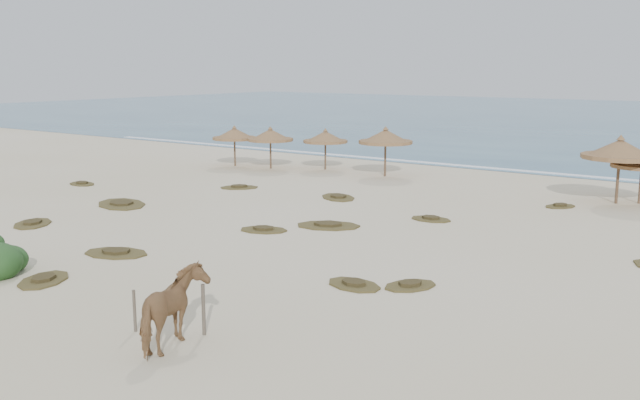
{
  "coord_description": "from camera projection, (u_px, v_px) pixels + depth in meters",
  "views": [
    {
      "loc": [
        16.38,
        -16.1,
        6.27
      ],
      "look_at": [
        1.38,
        5.0,
        1.41
      ],
      "focal_mm": 40.0,
      "sensor_mm": 36.0,
      "label": 1
    }
  ],
  "objects": [
    {
      "name": "scrub_13",
      "position": [
        338.0,
        197.0,
        34.44
      ],
      "size": [
        2.72,
        2.56,
        0.16
      ],
      "rotation": [
        0.0,
        0.0,
        2.49
      ],
      "color": "brown",
      "rests_on": "ground"
    },
    {
      "name": "palapa_3",
      "position": [
        386.0,
        137.0,
        40.92
      ],
      "size": [
        3.56,
        3.56,
        2.9
      ],
      "rotation": [
        0.0,
        0.0,
        -0.16
      ],
      "color": "brown",
      "rests_on": "ground"
    },
    {
      "name": "scrub_2",
      "position": [
        264.0,
        229.0,
        27.6
      ],
      "size": [
        2.21,
        1.82,
        0.16
      ],
      "rotation": [
        0.0,
        0.0,
        0.36
      ],
      "color": "brown",
      "rests_on": "ground"
    },
    {
      "name": "ground",
      "position": [
        198.0,
        260.0,
        23.38
      ],
      "size": [
        160.0,
        160.0,
        0.0
      ],
      "primitive_type": "plane",
      "color": "beige",
      "rests_on": "ground"
    },
    {
      "name": "scrub_4",
      "position": [
        410.0,
        285.0,
        20.57
      ],
      "size": [
        1.71,
        1.96,
        0.16
      ],
      "rotation": [
        0.0,
        0.0,
        1.1
      ],
      "color": "brown",
      "rests_on": "ground"
    },
    {
      "name": "scrub_12",
      "position": [
        354.0,
        284.0,
        20.66
      ],
      "size": [
        1.94,
        1.43,
        0.16
      ],
      "rotation": [
        0.0,
        0.0,
        2.98
      ],
      "color": "brown",
      "rests_on": "ground"
    },
    {
      "name": "horse",
      "position": [
        173.0,
        310.0,
        15.97
      ],
      "size": [
        1.66,
        2.33,
        1.8
      ],
      "primitive_type": "imported",
      "rotation": [
        0.0,
        0.0,
        3.5
      ],
      "color": "#986C45",
      "rests_on": "ground"
    },
    {
      "name": "scrub_11",
      "position": [
        44.0,
        280.0,
        21.11
      ],
      "size": [
        2.05,
        2.33,
        0.16
      ],
      "rotation": [
        0.0,
        0.0,
        2.06
      ],
      "color": "brown",
      "rests_on": "ground"
    },
    {
      "name": "fence_post_near",
      "position": [
        134.0,
        311.0,
        17.02
      ],
      "size": [
        0.1,
        0.1,
        1.04
      ],
      "primitive_type": "cylinder",
      "rotation": [
        0.0,
        0.0,
        0.27
      ],
      "color": "brown",
      "rests_on": "ground"
    },
    {
      "name": "fence_post_far",
      "position": [
        203.0,
        310.0,
        16.79
      ],
      "size": [
        0.1,
        0.1,
        1.25
      ],
      "primitive_type": "cylinder",
      "rotation": [
        0.0,
        0.0,
        -0.15
      ],
      "color": "brown",
      "rests_on": "ground"
    },
    {
      "name": "palapa_2",
      "position": [
        325.0,
        138.0,
        43.64
      ],
      "size": [
        3.53,
        3.53,
        2.55
      ],
      "rotation": [
        0.0,
        0.0,
        0.37
      ],
      "color": "brown",
      "rests_on": "ground"
    },
    {
      "name": "scrub_3",
      "position": [
        328.0,
        225.0,
        28.34
      ],
      "size": [
        3.05,
        2.62,
        0.16
      ],
      "rotation": [
        0.0,
        0.0,
        0.44
      ],
      "color": "brown",
      "rests_on": "ground"
    },
    {
      "name": "palapa_1",
      "position": [
        270.0,
        136.0,
        44.05
      ],
      "size": [
        3.7,
        3.7,
        2.64
      ],
      "rotation": [
        0.0,
        0.0,
        -0.4
      ],
      "color": "brown",
      "rests_on": "ground"
    },
    {
      "name": "scrub_10",
      "position": [
        560.0,
        206.0,
        32.25
      ],
      "size": [
        1.62,
        1.82,
        0.16
      ],
      "rotation": [
        0.0,
        0.0,
        1.05
      ],
      "color": "brown",
      "rests_on": "ground"
    },
    {
      "name": "foam_line",
      "position": [
        498.0,
        169.0,
        44.2
      ],
      "size": [
        70.0,
        0.6,
        0.01
      ],
      "primitive_type": "cube",
      "color": "white",
      "rests_on": "ground"
    },
    {
      "name": "scrub_0",
      "position": [
        33.0,
        223.0,
        28.68
      ],
      "size": [
        2.45,
        2.52,
        0.16
      ],
      "rotation": [
        0.0,
        0.0,
        2.29
      ],
      "color": "brown",
      "rests_on": "ground"
    },
    {
      "name": "palapa_4",
      "position": [
        620.0,
        150.0,
        32.66
      ],
      "size": [
        3.57,
        3.57,
        3.2
      ],
      "rotation": [
        0.0,
        0.0,
        -0.05
      ],
      "color": "brown",
      "rests_on": "ground"
    },
    {
      "name": "scrub_6",
      "position": [
        239.0,
        187.0,
        37.28
      ],
      "size": [
        2.34,
        2.27,
        0.16
      ],
      "rotation": [
        0.0,
        0.0,
        0.71
      ],
      "color": "brown",
      "rests_on": "ground"
    },
    {
      "name": "scrub_1",
      "position": [
        121.0,
        204.0,
        32.74
      ],
      "size": [
        3.7,
        3.15,
        0.16
      ],
      "rotation": [
        0.0,
        0.0,
        2.72
      ],
      "color": "brown",
      "rests_on": "ground"
    },
    {
      "name": "scrub_9",
      "position": [
        116.0,
        253.0,
        24.17
      ],
      "size": [
        2.63,
        2.11,
        0.16
      ],
      "rotation": [
        0.0,
        0.0,
        0.3
      ],
      "color": "brown",
      "rests_on": "ground"
    },
    {
      "name": "scrub_7",
      "position": [
        431.0,
        219.0,
        29.54
      ],
      "size": [
        1.76,
        1.17,
        0.16
      ],
      "rotation": [
        0.0,
        0.0,
        0.03
      ],
      "color": "brown",
      "rests_on": "ground"
    },
    {
      "name": "palapa_0",
      "position": [
        234.0,
        134.0,
        45.16
      ],
      "size": [
        3.46,
        3.46,
        2.61
      ],
      "rotation": [
        0.0,
        0.0,
        -0.29
      ],
      "color": "brown",
      "rests_on": "ground"
    },
    {
      "name": "scrub_8",
      "position": [
        82.0,
        184.0,
        38.41
      ],
      "size": [
        1.96,
        1.48,
        0.16
      ],
      "rotation": [
        0.0,
        0.0,
        2.94
      ],
      "color": "brown",
      "rests_on": "ground"
    }
  ]
}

